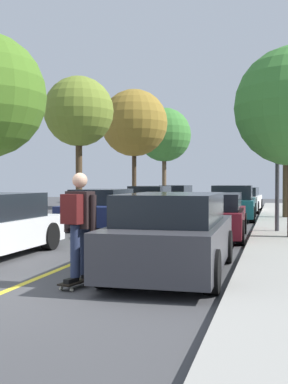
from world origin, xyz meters
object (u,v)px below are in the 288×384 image
object	(u,v)px
parked_car_right_nearest	(173,234)
parked_car_right_farthest	(242,200)
parked_car_right_far	(233,203)
street_tree_left_near	(79,112)
parked_car_right_near	(213,215)
skateboarder	(79,220)
parked_car_left_near	(102,209)
skateboard	(80,281)
parked_car_left_far	(150,200)
parked_car_left_farthest	(176,196)
street_tree_right_near	(287,108)
street_tree_left_farthest	(164,135)
streetlamp	(278,132)
street_tree_left_far	(134,123)

from	to	relation	value
parked_car_right_nearest	parked_car_right_farthest	xyz separation A→B (m)	(-0.00, 17.76, -0.04)
parked_car_right_nearest	parked_car_right_far	size ratio (longest dim) A/B	0.90
parked_car_right_nearest	street_tree_left_near	bearing A→B (deg)	120.38
parked_car_right_near	skateboarder	bearing A→B (deg)	-99.83
parked_car_left_near	parked_car_right_nearest	bearing A→B (deg)	-61.79
street_tree_left_near	skateboard	size ratio (longest dim) A/B	6.81
skateboard	skateboarder	world-z (taller)	skateboarder
parked_car_left_far	parked_car_left_farthest	size ratio (longest dim) A/B	1.03
parked_car_left_far	skateboarder	xyz separation A→B (m)	(3.00, -15.91, 0.34)
parked_car_left_near	parked_car_right_far	world-z (taller)	parked_car_right_far
parked_car_right_nearest	street_tree_right_near	size ratio (longest dim) A/B	0.63
parked_car_right_near	street_tree_left_near	bearing A→B (deg)	139.65
street_tree_left_farthest	streetlamp	xyz separation A→B (m)	(8.09, -20.48, -2.06)
street_tree_left_near	street_tree_left_farthest	xyz separation A→B (m)	(0.00, 16.25, 0.56)
street_tree_left_farthest	skateboard	bearing A→B (deg)	-79.67
parked_car_right_nearest	street_tree_left_near	distance (m)	13.11
skateboard	parked_car_right_near	bearing A→B (deg)	80.19
parked_car_left_farthest	parked_car_right_far	xyz separation A→B (m)	(4.18, -8.65, 0.02)
street_tree_left_near	parked_car_right_far	bearing A→B (deg)	13.49
parked_car_left_farthest	streetlamp	bearing A→B (deg)	-67.63
parked_car_right_far	street_tree_right_near	xyz separation A→B (m)	(2.16, 0.12, 3.90)
parked_car_right_far	streetlamp	distance (m)	6.45
parked_car_right_farthest	street_tree_left_farthest	distance (m)	12.10
street_tree_right_near	skateboard	distance (m)	14.88
skateboarder	street_tree_left_near	bearing A→B (deg)	112.99
parked_car_right_near	skateboard	xyz separation A→B (m)	(-1.17, -6.75, -0.56)
parked_car_right_nearest	street_tree_right_near	distance (m)	13.23
parked_car_left_far	skateboard	bearing A→B (deg)	-79.27
parked_car_left_far	parked_car_right_farthest	size ratio (longest dim) A/B	1.01
parked_car_left_far	street_tree_left_near	world-z (taller)	street_tree_left_near
street_tree_left_far	street_tree_right_near	xyz separation A→B (m)	(8.50, -6.63, -0.44)
parked_car_left_farthest	skateboarder	world-z (taller)	skateboarder
street_tree_left_near	street_tree_left_farthest	bearing A→B (deg)	90.00
parked_car_right_farthest	parked_car_right_far	bearing A→B (deg)	-89.97
parked_car_left_near	street_tree_right_near	world-z (taller)	street_tree_right_near
parked_car_left_near	parked_car_right_nearest	distance (m)	8.83
parked_car_right_farthest	street_tree_left_near	bearing A→B (deg)	-132.36
street_tree_left_far	skateboarder	world-z (taller)	street_tree_left_far
skateboard	street_tree_left_near	bearing A→B (deg)	113.08
parked_car_right_nearest	parked_car_right_far	bearing A→B (deg)	89.99
street_tree_left_near	skateboard	xyz separation A→B (m)	(5.17, -12.14, -4.46)
skateboarder	parked_car_right_near	bearing A→B (deg)	80.17
parked_car_right_nearest	street_tree_right_near	xyz separation A→B (m)	(2.16, 12.45, 3.92)
streetlamp	parked_car_right_nearest	bearing A→B (deg)	-104.88
parked_car_left_near	streetlamp	world-z (taller)	streetlamp
parked_car_right_near	parked_car_right_farthest	distance (m)	12.34
parked_car_right_farthest	street_tree_right_near	bearing A→B (deg)	-67.83
parked_car_left_farthest	street_tree_left_near	world-z (taller)	street_tree_left_near
parked_car_right_far	street_tree_right_near	world-z (taller)	street_tree_right_near
parked_car_right_near	street_tree_left_farthest	bearing A→B (deg)	106.33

